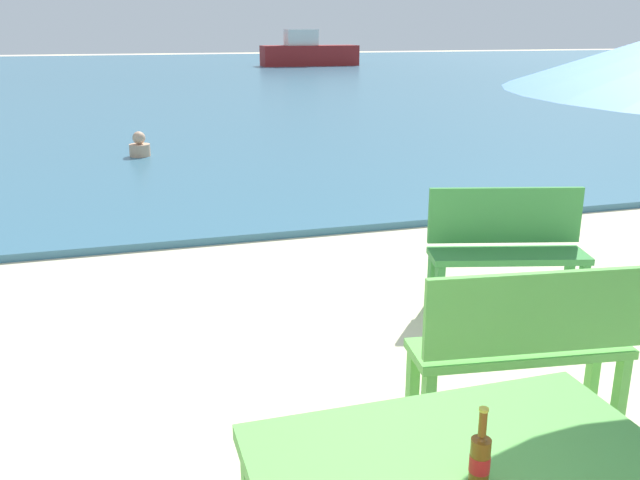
% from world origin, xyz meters
% --- Properties ---
extents(sea_water, '(120.00, 50.00, 0.08)m').
position_xyz_m(sea_water, '(0.00, 30.00, 0.04)').
color(sea_water, '#386B84').
rests_on(sea_water, ground_plane).
extents(beer_bottle_amber, '(0.07, 0.07, 0.26)m').
position_xyz_m(beer_bottle_amber, '(-0.80, -0.11, 0.85)').
color(beer_bottle_amber, brown).
rests_on(beer_bottle_amber, picnic_table_green).
extents(bench_green_left, '(1.25, 0.65, 0.95)m').
position_xyz_m(bench_green_left, '(1.03, 2.72, 0.54)').
color(bench_green_left, '#3D8C42').
rests_on(bench_green_left, ground_plane).
extents(bench_green_right, '(1.24, 0.51, 0.95)m').
position_xyz_m(bench_green_right, '(0.21, 1.16, 0.54)').
color(bench_green_right, '#60B24C').
rests_on(bench_green_right, ground_plane).
extents(swimmer_person, '(0.34, 0.34, 0.41)m').
position_xyz_m(swimmer_person, '(-1.44, 9.98, 0.24)').
color(swimmer_person, tan).
rests_on(swimmer_person, sea_water).
extents(boat_barge, '(5.34, 1.46, 1.94)m').
position_xyz_m(boat_barge, '(8.80, 36.13, 0.78)').
color(boat_barge, maroon).
rests_on(boat_barge, sea_water).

